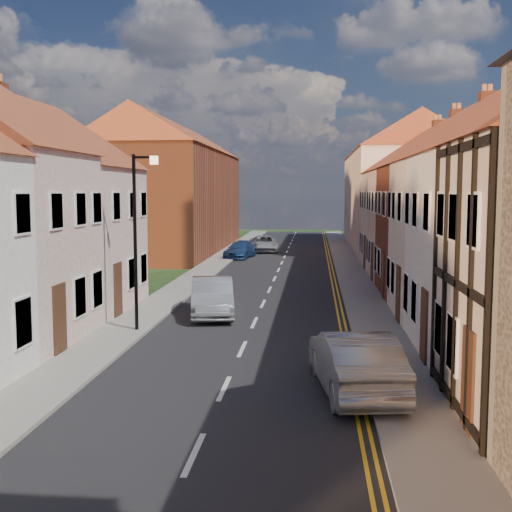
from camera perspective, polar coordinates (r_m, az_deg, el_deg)
name	(u,v)px	position (r m, az deg, el deg)	size (l,w,h in m)	color
road	(269,290)	(31.79, 1.20, -3.03)	(7.00, 90.00, 0.02)	black
pavement_left	(182,288)	(32.39, -6.60, -2.81)	(1.80, 90.00, 0.12)	gray
pavement_right	(359,290)	(31.78, 9.15, -3.01)	(1.80, 90.00, 0.12)	gray
cottage_r_cream_mid	(505,202)	(25.83, 21.25, 4.50)	(8.30, 5.20, 9.00)	beige
cottage_r_pink	(470,200)	(31.06, 18.51, 4.74)	(8.30, 6.00, 9.00)	brown
cottage_r_white_far	(446,199)	(36.34, 16.56, 4.92)	(8.30, 5.20, 9.00)	#FECEC9
cottage_r_cream_far	(429,198)	(41.65, 15.10, 5.03)	(8.30, 6.00, 9.00)	beige
cottage_l_pink	(31,204)	(27.69, -19.37, 4.40)	(8.30, 6.30, 8.80)	#FECEC9
block_right_far	(398,186)	(56.78, 12.48, 6.08)	(8.30, 24.20, 10.50)	beige
block_left_far	(172,186)	(52.61, -7.44, 6.20)	(8.30, 24.20, 10.50)	brown
lamppost	(137,231)	(22.21, -10.49, 2.21)	(0.88, 0.15, 6.00)	black
car_mid	(212,297)	(25.25, -3.90, -3.66)	(1.58, 4.53, 1.49)	#95969C
car_far	(240,250)	(46.79, -1.42, 0.54)	(1.68, 4.13, 1.20)	navy
car_distant	(263,244)	(51.67, 0.66, 1.10)	(2.15, 4.67, 1.30)	#ABAFB3
car_mid_b	(355,362)	(15.91, 8.78, -9.28)	(1.63, 4.67, 1.54)	#96989D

